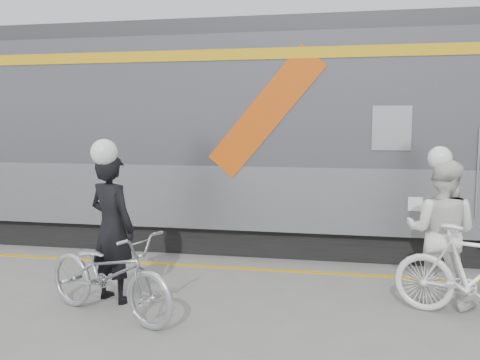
% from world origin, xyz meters
% --- Properties ---
extents(ground, '(90.00, 90.00, 0.00)m').
position_xyz_m(ground, '(0.00, 0.00, 0.00)').
color(ground, slate).
rests_on(ground, ground).
extents(train, '(24.00, 3.17, 4.10)m').
position_xyz_m(train, '(1.79, 4.19, 2.05)').
color(train, black).
rests_on(train, ground).
extents(safety_strip, '(24.00, 0.12, 0.01)m').
position_xyz_m(safety_strip, '(0.00, 2.15, 0.00)').
color(safety_strip, gold).
rests_on(safety_strip, ground).
extents(man, '(0.83, 0.70, 1.95)m').
position_xyz_m(man, '(-1.72, 0.41, 0.97)').
color(man, black).
rests_on(man, ground).
extents(bicycle_left, '(2.16, 1.43, 1.07)m').
position_xyz_m(bicycle_left, '(-1.52, -0.14, 0.54)').
color(bicycle_left, '#B1B5B9').
rests_on(bicycle_left, ground).
extents(woman, '(1.11, 0.99, 1.87)m').
position_xyz_m(woman, '(2.48, 1.12, 0.94)').
color(woman, white).
rests_on(woman, ground).
extents(bicycle_right, '(1.95, 1.19, 1.14)m').
position_xyz_m(bicycle_right, '(2.78, 0.57, 0.57)').
color(bicycle_right, white).
rests_on(bicycle_right, ground).
extents(helmet_man, '(0.34, 0.34, 0.34)m').
position_xyz_m(helmet_man, '(-1.72, 0.41, 2.12)').
color(helmet_man, white).
rests_on(helmet_man, man).
extents(helmet_woman, '(0.30, 0.30, 0.30)m').
position_xyz_m(helmet_woman, '(2.48, 1.12, 2.02)').
color(helmet_woman, white).
rests_on(helmet_woman, woman).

